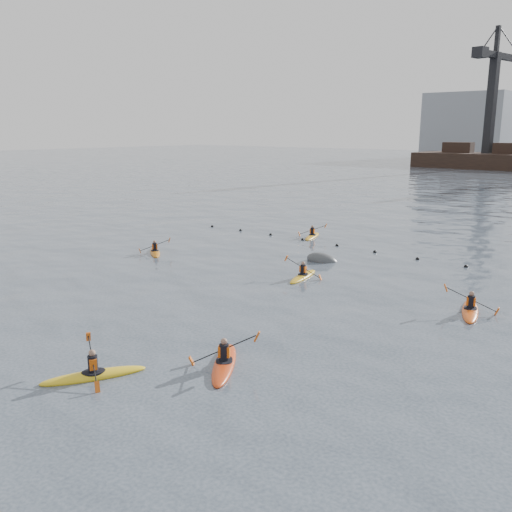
% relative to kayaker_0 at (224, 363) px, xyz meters
% --- Properties ---
extents(ground, '(400.00, 400.00, 0.00)m').
position_rel_kayaker_0_xyz_m(ground, '(-2.33, -3.14, -0.11)').
color(ground, '#323D49').
rests_on(ground, ground).
extents(float_line, '(33.24, 0.73, 0.24)m').
position_rel_kayaker_0_xyz_m(float_line, '(-2.83, 19.39, -0.08)').
color(float_line, black).
rests_on(float_line, ground).
extents(kayaker_0, '(2.62, 3.29, 1.41)m').
position_rel_kayaker_0_xyz_m(kayaker_0, '(0.00, 0.00, 0.00)').
color(kayaker_0, red).
rests_on(kayaker_0, ground).
extents(kayaker_1, '(2.20, 3.31, 1.32)m').
position_rel_kayaker_0_xyz_m(kayaker_1, '(-2.69, -3.38, -0.00)').
color(kayaker_1, gold).
rests_on(kayaker_1, ground).
extents(kayaker_2, '(2.79, 2.29, 1.10)m').
position_rel_kayaker_0_xyz_m(kayaker_2, '(-15.37, 9.88, -0.02)').
color(kayaker_2, '#BF6811').
rests_on(kayaker_2, ground).
extents(kayaker_3, '(2.20, 3.25, 1.25)m').
position_rel_kayaker_0_xyz_m(kayaker_3, '(-4.44, 11.12, -0.01)').
color(kayaker_3, gold).
rests_on(kayaker_3, ground).
extents(kayaker_4, '(2.30, 3.46, 1.31)m').
position_rel_kayaker_0_xyz_m(kayaker_4, '(4.60, 11.07, -0.00)').
color(kayaker_4, '#E25415').
rests_on(kayaker_4, ground).
extents(kayaker_5, '(2.13, 3.22, 1.21)m').
position_rel_kayaker_0_xyz_m(kayaker_5, '(-10.46, 21.02, -0.01)').
color(kayaker_5, orange).
rests_on(kayaker_5, ground).
extents(mooring_buoy, '(2.43, 2.03, 1.38)m').
position_rel_kayaker_0_xyz_m(mooring_buoy, '(-5.69, 15.03, -0.11)').
color(mooring_buoy, '#3F4245').
rests_on(mooring_buoy, ground).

